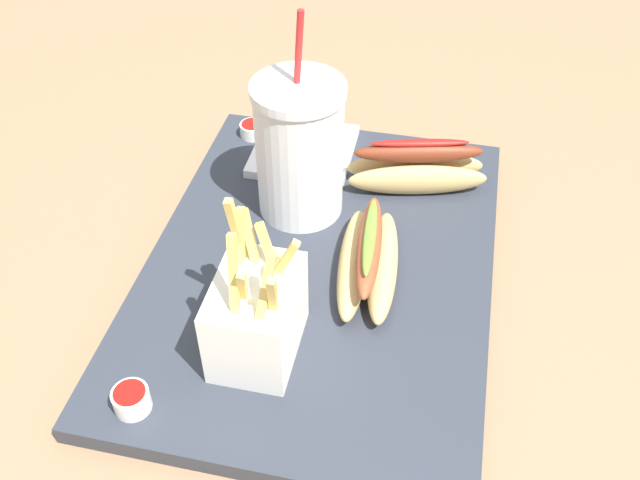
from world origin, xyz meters
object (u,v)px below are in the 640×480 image
object	(u,v)px
soda_cup	(300,150)
hot_dog_1	(368,259)
hot_dog_2	(417,168)
ketchup_cup_2	(253,129)
fries_basket	(257,315)
ketchup_cup_1	(131,399)
napkin_stack	(304,151)

from	to	relation	value
soda_cup	hot_dog_1	size ratio (longest dim) A/B	1.43
soda_cup	hot_dog_1	distance (m)	0.14
hot_dog_2	ketchup_cup_2	distance (m)	0.23
soda_cup	fries_basket	distance (m)	0.21
fries_basket	hot_dog_1	bearing A→B (deg)	-35.95
soda_cup	ketchup_cup_2	distance (m)	0.17
ketchup_cup_1	ketchup_cup_2	distance (m)	0.42
ketchup_cup_1	hot_dog_1	bearing A→B (deg)	-40.44
hot_dog_2	napkin_stack	distance (m)	0.15
hot_dog_1	ketchup_cup_1	bearing A→B (deg)	139.56
hot_dog_1	ketchup_cup_2	distance (m)	0.28
ketchup_cup_2	ketchup_cup_1	bearing A→B (deg)	-178.18
hot_dog_1	hot_dog_2	bearing A→B (deg)	-11.23
hot_dog_2	ketchup_cup_1	size ratio (longest dim) A/B	5.16
fries_basket	napkin_stack	world-z (taller)	fries_basket
fries_basket	soda_cup	bearing A→B (deg)	2.54
soda_cup	ketchup_cup_1	distance (m)	0.31
hot_dog_1	hot_dog_2	xyz separation A→B (m)	(0.16, -0.03, 0.00)
ketchup_cup_2	hot_dog_1	bearing A→B (deg)	-139.20
hot_dog_1	ketchup_cup_2	world-z (taller)	hot_dog_1
soda_cup	fries_basket	world-z (taller)	soda_cup
ketchup_cup_2	fries_basket	bearing A→B (deg)	-162.79
soda_cup	napkin_stack	size ratio (longest dim) A/B	1.92
hot_dog_2	ketchup_cup_2	bearing A→B (deg)	74.58
hot_dog_2	ketchup_cup_1	xyz separation A→B (m)	(-0.36, 0.20, -0.01)
soda_cup	fries_basket	xyz separation A→B (m)	(-0.21, -0.01, -0.03)
soda_cup	ketchup_cup_2	xyz separation A→B (m)	(0.12, 0.09, -0.07)
ketchup_cup_1	napkin_stack	size ratio (longest dim) A/B	0.27
soda_cup	ketchup_cup_1	world-z (taller)	soda_cup
napkin_stack	soda_cup	bearing A→B (deg)	-168.53
fries_basket	hot_dog_2	bearing A→B (deg)	-22.91
hot_dog_2	ketchup_cup_1	bearing A→B (deg)	150.39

